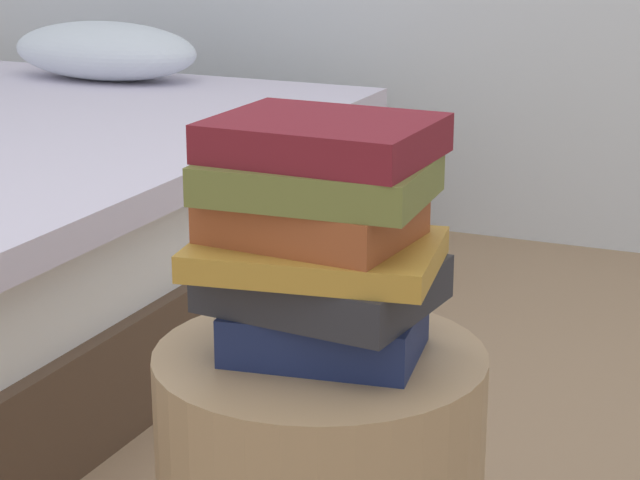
{
  "coord_description": "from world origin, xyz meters",
  "views": [
    {
      "loc": [
        0.53,
        -1.24,
        0.97
      ],
      "look_at": [
        0.0,
        0.0,
        0.57
      ],
      "focal_mm": 65.85,
      "sensor_mm": 36.0,
      "label": 1
    }
  ],
  "objects_px": {
    "book_charcoal": "(323,283)",
    "book_rust": "(312,216)",
    "book_ochre": "(315,254)",
    "book_olive": "(318,179)",
    "book_maroon": "(326,138)",
    "book_navy": "(324,331)"
  },
  "relations": [
    {
      "from": "book_rust",
      "to": "book_ochre",
      "type": "bearing_deg",
      "value": -45.94
    },
    {
      "from": "book_ochre",
      "to": "book_maroon",
      "type": "distance_m",
      "value": 0.14
    },
    {
      "from": "book_charcoal",
      "to": "book_navy",
      "type": "bearing_deg",
      "value": -55.74
    },
    {
      "from": "book_ochre",
      "to": "book_rust",
      "type": "distance_m",
      "value": 0.04
    },
    {
      "from": "book_navy",
      "to": "book_charcoal",
      "type": "distance_m",
      "value": 0.06
    },
    {
      "from": "book_rust",
      "to": "book_olive",
      "type": "distance_m",
      "value": 0.05
    },
    {
      "from": "book_rust",
      "to": "book_maroon",
      "type": "height_order",
      "value": "book_maroon"
    },
    {
      "from": "book_maroon",
      "to": "book_navy",
      "type": "bearing_deg",
      "value": -74.53
    },
    {
      "from": "book_charcoal",
      "to": "book_ochre",
      "type": "distance_m",
      "value": 0.05
    },
    {
      "from": "book_olive",
      "to": "book_maroon",
      "type": "distance_m",
      "value": 0.05
    },
    {
      "from": "book_navy",
      "to": "book_olive",
      "type": "distance_m",
      "value": 0.19
    },
    {
      "from": "book_charcoal",
      "to": "book_ochre",
      "type": "bearing_deg",
      "value": -88.07
    },
    {
      "from": "book_charcoal",
      "to": "book_rust",
      "type": "xyz_separation_m",
      "value": [
        -0.01,
        -0.01,
        0.09
      ]
    },
    {
      "from": "book_ochre",
      "to": "book_rust",
      "type": "bearing_deg",
      "value": 120.44
    },
    {
      "from": "book_charcoal",
      "to": "book_rust",
      "type": "distance_m",
      "value": 0.09
    },
    {
      "from": "book_rust",
      "to": "book_olive",
      "type": "xyz_separation_m",
      "value": [
        0.01,
        -0.01,
        0.05
      ]
    },
    {
      "from": "book_charcoal",
      "to": "book_olive",
      "type": "height_order",
      "value": "book_olive"
    },
    {
      "from": "book_charcoal",
      "to": "book_rust",
      "type": "height_order",
      "value": "book_rust"
    },
    {
      "from": "book_charcoal",
      "to": "book_rust",
      "type": "bearing_deg",
      "value": -136.18
    },
    {
      "from": "book_navy",
      "to": "book_ochre",
      "type": "relative_size",
      "value": 0.8
    },
    {
      "from": "book_charcoal",
      "to": "book_ochre",
      "type": "height_order",
      "value": "book_ochre"
    },
    {
      "from": "book_navy",
      "to": "book_maroon",
      "type": "height_order",
      "value": "book_maroon"
    }
  ]
}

